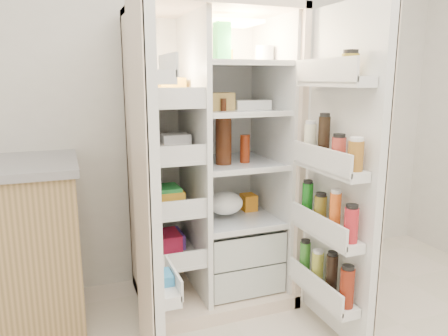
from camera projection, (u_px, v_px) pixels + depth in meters
name	position (u px, v px, depth m)	size (l,w,h in m)	color
wall_back	(194.00, 85.00, 2.88)	(4.00, 0.02, 2.70)	silver
refrigerator	(211.00, 183.00, 2.69)	(0.92, 0.70, 1.80)	beige
freezer_door	(147.00, 191.00, 1.93)	(0.15, 0.40, 1.72)	silver
fridge_door	(340.00, 182.00, 2.19)	(0.17, 0.58, 1.72)	silver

